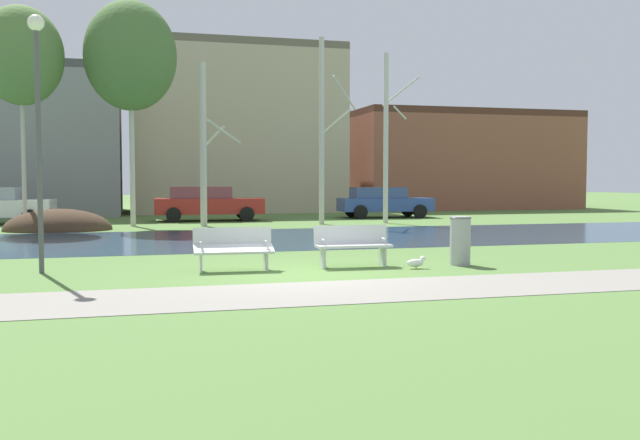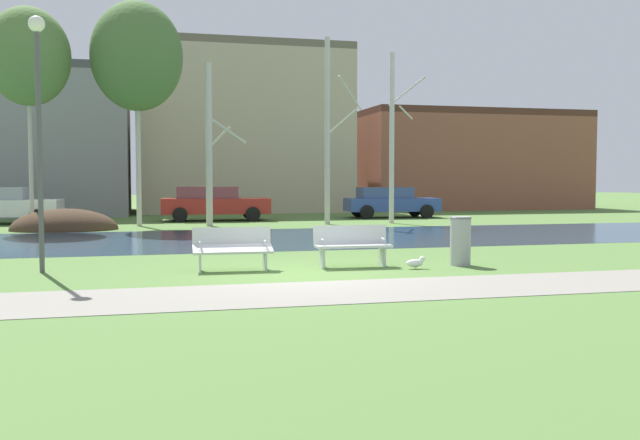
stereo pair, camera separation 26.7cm
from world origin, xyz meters
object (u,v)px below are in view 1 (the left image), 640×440
streetlamp (38,100)px  parked_sedan_second_red (207,203)px  bench_left (233,248)px  seagull (416,262)px  trash_bin (460,240)px  parked_hatch_third_blue (383,202)px  bench_right (353,244)px

streetlamp → parked_sedan_second_red: bearing=73.1°
parked_sedan_second_red → bench_left: bearing=-94.3°
seagull → streetlamp: size_ratio=0.09×
trash_bin → parked_sedan_second_red: parked_sedan_second_red is taller
trash_bin → parked_hatch_third_blue: (4.82, 17.83, 0.23)m
bench_left → parked_hatch_third_blue: (9.68, 17.49, 0.30)m
trash_bin → seagull: size_ratio=2.38×
streetlamp → parked_sedan_second_red: (4.99, 16.45, -2.59)m
seagull → parked_sedan_second_red: size_ratio=0.09×
streetlamp → bench_right: bearing=-5.7°
bench_left → bench_right: size_ratio=1.00×
streetlamp → parked_hatch_third_blue: size_ratio=1.12×
bench_right → bench_left: bearing=180.0°
trash_bin → parked_hatch_third_blue: parked_hatch_third_blue is taller
seagull → streetlamp: bearing=170.0°
bench_left → bench_right: same height
bench_right → parked_sedan_second_red: bearing=94.2°
bench_right → parked_hatch_third_blue: (7.15, 17.49, 0.30)m
bench_right → parked_sedan_second_red: 17.13m
bench_right → seagull: 1.39m
seagull → parked_sedan_second_red: (-2.43, 17.76, 0.67)m
streetlamp → parked_hatch_third_blue: streetlamp is taller
bench_right → trash_bin: bearing=-8.5°
bench_left → parked_sedan_second_red: bearing=85.7°
bench_left → parked_sedan_second_red: size_ratio=0.34×
bench_left → streetlamp: bearing=170.4°
trash_bin → seagull: bearing=-164.1°
bench_left → bench_right: 2.54m
trash_bin → seagull: trash_bin is taller
bench_right → parked_sedan_second_red: size_ratio=0.34×
bench_left → parked_hatch_third_blue: bearing=61.0°
trash_bin → streetlamp: (-8.58, 0.98, 2.85)m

